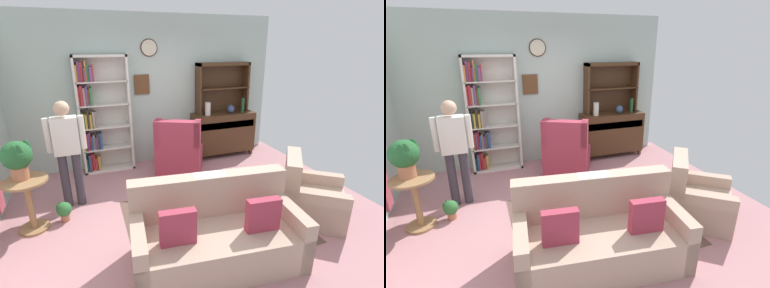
% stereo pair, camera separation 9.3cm
% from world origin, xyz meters
% --- Properties ---
extents(ground_plane, '(5.40, 4.60, 0.02)m').
position_xyz_m(ground_plane, '(0.00, 0.00, -0.01)').
color(ground_plane, '#B27A7F').
extents(wall_back, '(5.00, 0.09, 2.80)m').
position_xyz_m(wall_back, '(-0.00, 2.13, 1.40)').
color(wall_back, '#ADC1B7').
rests_on(wall_back, ground_plane).
extents(area_rug, '(2.23, 1.82, 0.01)m').
position_xyz_m(area_rug, '(0.20, -0.30, 0.00)').
color(area_rug, brown).
rests_on(area_rug, ground_plane).
extents(bookshelf, '(0.90, 0.30, 2.10)m').
position_xyz_m(bookshelf, '(-1.01, 1.94, 1.04)').
color(bookshelf, silver).
rests_on(bookshelf, ground_plane).
extents(sideboard, '(1.30, 0.45, 0.92)m').
position_xyz_m(sideboard, '(1.42, 1.86, 0.51)').
color(sideboard, '#422816').
rests_on(sideboard, ground_plane).
extents(sideboard_hutch, '(1.10, 0.26, 1.00)m').
position_xyz_m(sideboard_hutch, '(1.42, 1.97, 1.56)').
color(sideboard_hutch, '#422816').
rests_on(sideboard_hutch, sideboard).
extents(vase_tall, '(0.11, 0.11, 0.26)m').
position_xyz_m(vase_tall, '(1.03, 1.78, 1.05)').
color(vase_tall, beige).
rests_on(vase_tall, sideboard).
extents(vase_round, '(0.15, 0.15, 0.17)m').
position_xyz_m(vase_round, '(1.55, 1.79, 1.01)').
color(vase_round, '#33476B').
rests_on(vase_round, sideboard).
extents(bottle_wine, '(0.07, 0.07, 0.30)m').
position_xyz_m(bottle_wine, '(1.81, 1.77, 1.07)').
color(bottle_wine, '#194223').
rests_on(bottle_wine, sideboard).
extents(couch_floral, '(1.89, 1.05, 0.90)m').
position_xyz_m(couch_floral, '(-0.06, -0.97, 0.31)').
color(couch_floral, tan).
rests_on(couch_floral, ground_plane).
extents(armchair_floral, '(1.08, 1.07, 0.88)m').
position_xyz_m(armchair_floral, '(1.47, -0.69, 0.29)').
color(armchair_floral, tan).
rests_on(armchair_floral, ground_plane).
extents(wingback_chair, '(1.06, 1.06, 1.05)m').
position_xyz_m(wingback_chair, '(0.26, 1.29, 0.38)').
color(wingback_chair, '#A33347').
rests_on(wingback_chair, ground_plane).
extents(plant_stand, '(0.52, 0.52, 0.70)m').
position_xyz_m(plant_stand, '(-2.03, 0.34, 0.43)').
color(plant_stand, '#997047').
rests_on(plant_stand, ground_plane).
extents(potted_plant_large, '(0.35, 0.35, 0.48)m').
position_xyz_m(potted_plant_large, '(-2.07, 0.39, 0.99)').
color(potted_plant_large, '#AD6B4C').
rests_on(potted_plant_large, plant_stand).
extents(potted_plant_small, '(0.20, 0.20, 0.27)m').
position_xyz_m(potted_plant_small, '(-1.66, 0.40, 0.16)').
color(potted_plant_small, '#AD6B4C').
rests_on(potted_plant_small, ground_plane).
extents(person_reading, '(0.52, 0.21, 1.56)m').
position_xyz_m(person_reading, '(-1.53, 0.79, 0.91)').
color(person_reading, '#38333D').
rests_on(person_reading, ground_plane).
extents(coffee_table, '(0.80, 0.50, 0.42)m').
position_xyz_m(coffee_table, '(-0.09, -0.08, 0.35)').
color(coffee_table, '#422816').
rests_on(coffee_table, ground_plane).
extents(book_stack, '(0.22, 0.15, 0.07)m').
position_xyz_m(book_stack, '(-0.13, -0.13, 0.46)').
color(book_stack, '#337247').
rests_on(book_stack, coffee_table).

